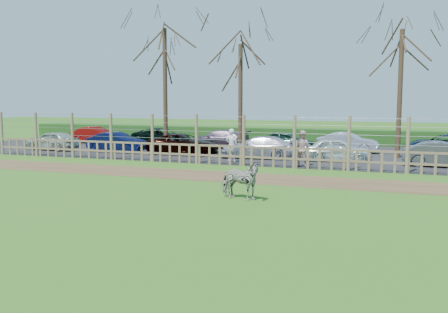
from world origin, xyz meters
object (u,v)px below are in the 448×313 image
(car_1, at_px, (117,142))
(car_11, at_px, (348,142))
(car_0, at_px, (52,141))
(car_4, at_px, (338,150))
(car_2, at_px, (184,144))
(car_10, at_px, (286,141))
(car_5, at_px, (444,154))
(tree_mid, at_px, (240,72))
(car_3, at_px, (258,147))
(car_12, at_px, (444,145))
(car_8, at_px, (162,137))
(car_7, at_px, (96,135))
(tree_right, at_px, (401,62))
(car_9, at_px, (218,139))
(tree_left, at_px, (165,60))
(zebra, at_px, (240,180))
(visitor_a, at_px, (232,145))
(visitor_b, at_px, (301,148))

(car_1, xyz_separation_m, car_11, (13.21, 4.75, 0.00))
(car_0, bearing_deg, car_4, 95.07)
(car_2, xyz_separation_m, car_10, (5.10, 4.39, 0.00))
(car_5, bearing_deg, tree_mid, 78.75)
(car_3, height_order, car_12, same)
(car_3, xyz_separation_m, car_8, (-8.54, 5.19, 0.00))
(tree_mid, height_order, car_3, tree_mid)
(car_1, xyz_separation_m, car_7, (-4.83, 4.83, 0.00))
(tree_right, bearing_deg, car_5, -57.21)
(car_4, relative_size, car_9, 0.85)
(tree_mid, distance_m, car_2, 5.49)
(tree_left, distance_m, car_2, 5.39)
(zebra, xyz_separation_m, car_10, (-2.08, 15.61, 0.01))
(car_1, xyz_separation_m, car_8, (0.42, 5.10, 0.00))
(car_3, bearing_deg, tree_right, 105.85)
(car_7, height_order, car_12, same)
(car_3, bearing_deg, car_7, -116.05)
(tree_left, bearing_deg, tree_right, 6.34)
(tree_left, relative_size, car_7, 2.16)
(car_3, height_order, car_9, same)
(car_1, distance_m, car_10, 10.51)
(car_1, relative_size, car_7, 1.00)
(tree_mid, relative_size, car_1, 1.87)
(car_4, bearing_deg, car_0, 84.29)
(car_1, xyz_separation_m, car_4, (13.23, 0.08, 0.00))
(car_10, height_order, car_12, same)
(car_10, bearing_deg, car_1, 115.19)
(tree_mid, relative_size, car_3, 1.65)
(tree_right, relative_size, car_8, 1.70)
(visitor_a, distance_m, car_2, 4.58)
(visitor_a, bearing_deg, car_7, -34.00)
(car_2, distance_m, car_5, 13.92)
(zebra, relative_size, car_4, 0.43)
(visitor_a, bearing_deg, zebra, 105.52)
(car_2, height_order, car_3, same)
(tree_right, bearing_deg, car_7, 174.61)
(tree_right, bearing_deg, car_12, 42.88)
(tree_left, height_order, car_2, tree_left)
(car_7, bearing_deg, car_12, -91.24)
(visitor_a, height_order, car_9, visitor_a)
(car_5, bearing_deg, visitor_a, 103.17)
(visitor_b, height_order, car_0, visitor_b)
(car_12, bearing_deg, car_10, -88.43)
(car_10, bearing_deg, car_8, 86.04)
(car_5, distance_m, car_9, 14.31)
(car_8, bearing_deg, car_0, 145.17)
(visitor_b, bearing_deg, car_7, -17.23)
(car_12, bearing_deg, car_4, -48.68)
(visitor_b, bearing_deg, car_12, -124.71)
(car_7, bearing_deg, visitor_b, -115.91)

